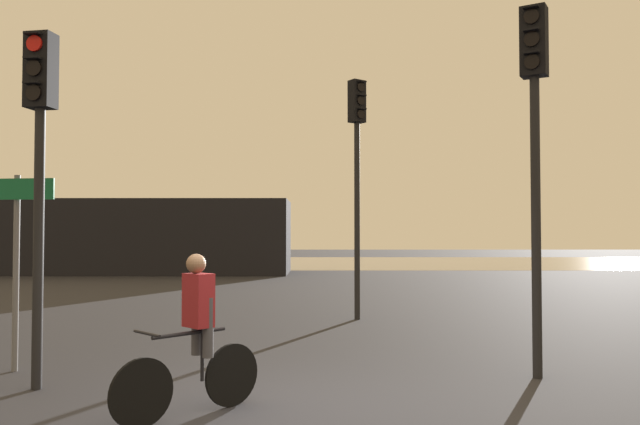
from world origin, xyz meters
TOP-DOWN VIEW (x-y plane):
  - ground_plane at (0.00, 0.00)m, footprint 120.00×120.00m
  - water_strip at (0.00, 31.59)m, footprint 80.00×16.00m
  - distant_building at (-8.59, 21.59)m, footprint 15.31×4.00m
  - traffic_light_center at (1.26, 6.79)m, footprint 0.40×0.42m
  - traffic_light_near_left at (-2.85, 0.94)m, footprint 0.36×0.37m
  - traffic_light_near_right at (3.22, 1.51)m, footprint 0.40×0.42m
  - direction_sign_post at (-3.57, 1.87)m, footprint 1.10×0.17m
  - cyclist at (-0.78, -0.10)m, footprint 1.24×1.24m

SIDE VIEW (x-z plane):
  - ground_plane at x=0.00m, z-range 0.00..0.00m
  - water_strip at x=0.00m, z-range 0.00..0.01m
  - cyclist at x=-0.78m, z-range 0.01..1.63m
  - distant_building at x=-8.59m, z-range 0.00..3.27m
  - direction_sign_post at x=-3.57m, z-range 0.40..3.00m
  - traffic_light_near_left at x=-2.85m, z-range 0.83..5.04m
  - traffic_light_near_right at x=3.22m, z-range 0.91..5.64m
  - traffic_light_center at x=1.26m, z-range 0.95..6.03m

